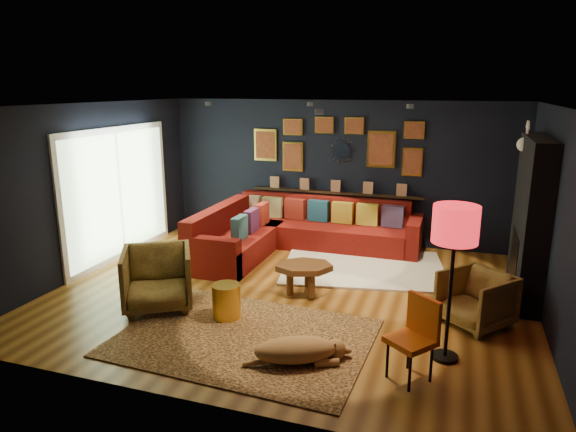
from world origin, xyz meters
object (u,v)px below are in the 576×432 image
(floor_lamp, at_px, (455,231))
(dog, at_px, (296,345))
(orange_chair, at_px, (416,332))
(sectional, at_px, (289,233))
(armchair_left, at_px, (157,275))
(pouf, at_px, (242,244))
(coffee_table, at_px, (304,270))
(gold_stool, at_px, (226,301))
(armchair_right, at_px, (476,297))

(floor_lamp, xyz_separation_m, dog, (-1.49, -0.60, -1.22))
(orange_chair, xyz_separation_m, dog, (-1.20, -0.12, -0.29))
(dog, bearing_deg, sectional, 84.35)
(dog, bearing_deg, armchair_left, 135.13)
(pouf, bearing_deg, floor_lamp, -35.96)
(sectional, distance_m, coffee_table, 1.99)
(floor_lamp, distance_m, dog, 2.02)
(floor_lamp, bearing_deg, armchair_left, 177.23)
(coffee_table, bearing_deg, floor_lamp, -31.52)
(gold_stool, height_order, orange_chair, orange_chair)
(armchair_left, bearing_deg, coffee_table, 0.45)
(armchair_left, height_order, orange_chair, armchair_left)
(sectional, relative_size, floor_lamp, 2.02)
(gold_stool, bearing_deg, coffee_table, 55.94)
(sectional, bearing_deg, dog, -70.68)
(pouf, bearing_deg, coffee_table, -41.06)
(armchair_left, xyz_separation_m, floor_lamp, (3.64, -0.18, 0.98))
(armchair_left, bearing_deg, orange_chair, -41.66)
(coffee_table, distance_m, armchair_right, 2.26)
(sectional, relative_size, orange_chair, 4.03)
(armchair_left, bearing_deg, armchair_right, -19.42)
(sectional, bearing_deg, coffee_table, -65.89)
(sectional, relative_size, dog, 2.88)
(floor_lamp, bearing_deg, orange_chair, -120.97)
(pouf, bearing_deg, armchair_right, -22.39)
(coffee_table, bearing_deg, dog, -75.83)
(coffee_table, xyz_separation_m, floor_lamp, (1.95, -1.19, 1.06))
(dog, bearing_deg, pouf, 97.22)
(orange_chair, distance_m, dog, 1.25)
(orange_chair, bearing_deg, armchair_left, -153.38)
(pouf, height_order, armchair_left, armchair_left)
(dog, bearing_deg, armchair_right, 15.84)
(armchair_right, distance_m, floor_lamp, 1.46)
(armchair_right, distance_m, gold_stool, 3.06)
(sectional, bearing_deg, pouf, -143.35)
(coffee_table, distance_m, gold_stool, 1.25)
(armchair_left, relative_size, orange_chair, 1.05)
(pouf, distance_m, armchair_left, 2.34)
(orange_chair, bearing_deg, coffee_table, 172.42)
(armchair_right, bearing_deg, sectional, -173.16)
(coffee_table, relative_size, gold_stool, 2.20)
(floor_lamp, bearing_deg, gold_stool, 176.53)
(armchair_left, xyz_separation_m, gold_stool, (0.99, -0.02, -0.22))
(coffee_table, relative_size, armchair_right, 1.34)
(armchair_right, height_order, floor_lamp, floor_lamp)
(armchair_left, bearing_deg, gold_stool, -31.49)
(gold_stool, distance_m, orange_chair, 2.46)
(armchair_left, distance_m, armchair_right, 4.02)
(coffee_table, distance_m, pouf, 1.99)
(sectional, xyz_separation_m, dog, (1.27, -3.61, -0.12))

